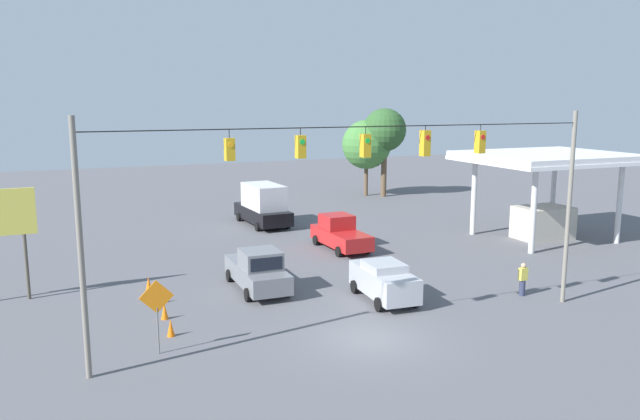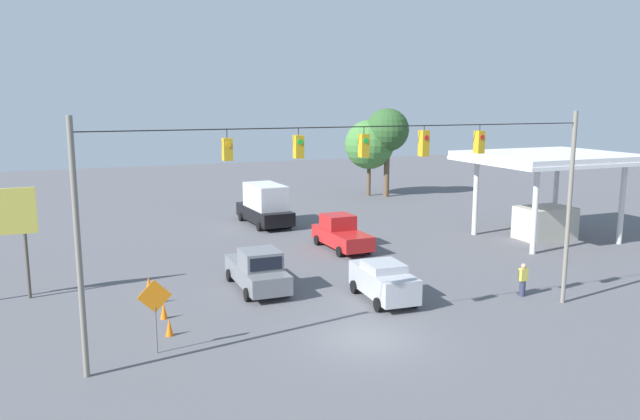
# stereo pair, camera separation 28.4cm
# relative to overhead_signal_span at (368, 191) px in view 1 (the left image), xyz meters

# --- Properties ---
(ground_plane) EXTENTS (140.00, 140.00, 0.00)m
(ground_plane) POSITION_rel_overhead_signal_span_xyz_m (0.12, 0.60, -5.85)
(ground_plane) COLOR #56565B
(overhead_signal_span) EXTENTS (21.05, 0.38, 8.85)m
(overhead_signal_span) POSITION_rel_overhead_signal_span_xyz_m (0.00, 0.00, 0.00)
(overhead_signal_span) COLOR slate
(overhead_signal_span) RESTS_ON ground_plane
(sedan_silver_crossing_near) EXTENTS (2.20, 4.46, 1.83)m
(sedan_silver_crossing_near) POSITION_rel_overhead_signal_span_xyz_m (-2.72, -3.50, -4.89)
(sedan_silver_crossing_near) COLOR #A8AAB2
(sedan_silver_crossing_near) RESTS_ON ground_plane
(pickup_truck_red_oncoming_far) EXTENTS (2.28, 5.27, 2.12)m
(pickup_truck_red_oncoming_far) POSITION_rel_overhead_signal_span_xyz_m (-5.08, -13.62, -4.87)
(pickup_truck_red_oncoming_far) COLOR red
(pickup_truck_red_oncoming_far) RESTS_ON ground_plane
(pickup_truck_grey_withflow_mid) EXTENTS (2.22, 5.42, 2.12)m
(pickup_truck_grey_withflow_mid) POSITION_rel_overhead_signal_span_xyz_m (2.27, -7.35, -4.87)
(pickup_truck_grey_withflow_mid) COLOR slate
(pickup_truck_grey_withflow_mid) RESTS_ON ground_plane
(box_truck_black_oncoming_deep) EXTENTS (2.87, 6.55, 3.11)m
(box_truck_black_oncoming_deep) POSITION_rel_overhead_signal_span_xyz_m (-2.91, -22.76, -4.32)
(box_truck_black_oncoming_deep) COLOR black
(box_truck_black_oncoming_deep) RESTS_ON ground_plane
(traffic_cone_nearest) EXTENTS (0.31, 0.31, 0.71)m
(traffic_cone_nearest) POSITION_rel_overhead_signal_span_xyz_m (7.33, -2.73, -5.49)
(traffic_cone_nearest) COLOR orange
(traffic_cone_nearest) RESTS_ON ground_plane
(traffic_cone_second) EXTENTS (0.31, 0.31, 0.71)m
(traffic_cone_second) POSITION_rel_overhead_signal_span_xyz_m (7.24, -4.83, -5.49)
(traffic_cone_second) COLOR orange
(traffic_cone_second) RESTS_ON ground_plane
(traffic_cone_third) EXTENTS (0.31, 0.31, 0.71)m
(traffic_cone_third) POSITION_rel_overhead_signal_span_xyz_m (7.19, -7.08, -5.49)
(traffic_cone_third) COLOR orange
(traffic_cone_third) RESTS_ON ground_plane
(traffic_cone_fourth) EXTENTS (0.31, 0.31, 0.71)m
(traffic_cone_fourth) POSITION_rel_overhead_signal_span_xyz_m (7.33, -9.24, -5.49)
(traffic_cone_fourth) COLOR orange
(traffic_cone_fourth) RESTS_ON ground_plane
(gas_station) EXTENTS (10.23, 8.60, 5.83)m
(gas_station) POSITION_rel_overhead_signal_span_xyz_m (-19.00, -10.97, -1.61)
(gas_station) COLOR silver
(gas_station) RESTS_ON ground_plane
(work_zone_sign) EXTENTS (1.27, 0.06, 2.84)m
(work_zone_sign) POSITION_rel_overhead_signal_span_xyz_m (8.04, -1.15, -3.86)
(work_zone_sign) COLOR slate
(work_zone_sign) RESTS_ON ground_plane
(pedestrian) EXTENTS (0.40, 0.28, 1.61)m
(pedestrian) POSITION_rel_overhead_signal_span_xyz_m (-9.21, -1.50, -5.04)
(pedestrian) COLOR #2D334C
(pedestrian) RESTS_ON ground_plane
(tree_horizon_left) EXTENTS (4.14, 4.14, 8.52)m
(tree_horizon_left) POSITION_rel_overhead_signal_span_xyz_m (-17.99, -31.67, 0.52)
(tree_horizon_left) COLOR brown
(tree_horizon_left) RESTS_ON ground_plane
(tree_horizon_right) EXTENTS (4.77, 4.77, 7.41)m
(tree_horizon_right) POSITION_rel_overhead_signal_span_xyz_m (-16.67, -32.85, -0.84)
(tree_horizon_right) COLOR brown
(tree_horizon_right) RESTS_ON ground_plane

